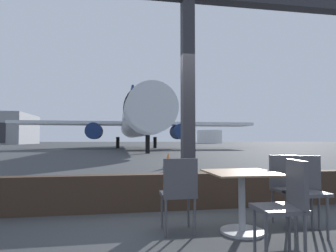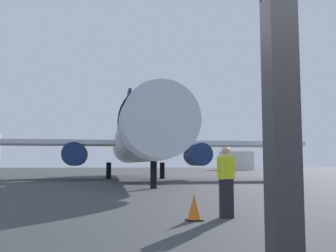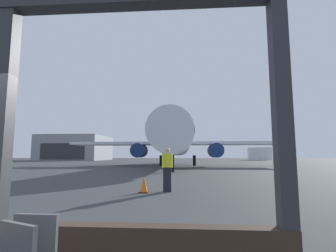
{
  "view_description": "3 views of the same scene",
  "coord_description": "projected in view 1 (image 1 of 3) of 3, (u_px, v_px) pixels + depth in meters",
  "views": [
    {
      "loc": [
        -1.12,
        -4.62,
        1.11
      ],
      "look_at": [
        2.14,
        14.45,
        2.02
      ],
      "focal_mm": 31.16,
      "sensor_mm": 36.0,
      "label": 1
    },
    {
      "loc": [
        -1.19,
        -2.6,
        1.31
      ],
      "look_at": [
        2.33,
        21.01,
        3.61
      ],
      "focal_mm": 42.49,
      "sensor_mm": 36.0,
      "label": 2
    },
    {
      "loc": [
        2.44,
        -3.16,
        1.41
      ],
      "look_at": [
        0.99,
        17.23,
        3.84
      ],
      "focal_mm": 26.82,
      "sensor_mm": 36.0,
      "label": 3
    }
  ],
  "objects": [
    {
      "name": "ground_plane",
      "position": [
        126.0,
        147.0,
        44.07
      ],
      "size": [
        220.0,
        220.0,
        0.0
      ],
      "primitive_type": "plane",
      "color": "#383A3D"
    },
    {
      "name": "window_frame",
      "position": [
        188.0,
        124.0,
        4.75
      ],
      "size": [
        7.46,
        0.24,
        3.67
      ],
      "color": "#38281E",
      "rests_on": "ground"
    },
    {
      "name": "dining_table",
      "position": [
        242.0,
        196.0,
        3.5
      ],
      "size": [
        0.81,
        0.81,
        0.72
      ],
      "color": "#8C6B4C",
      "rests_on": "ground"
    },
    {
      "name": "cafe_chair_window_left",
      "position": [
        287.0,
        200.0,
        2.71
      ],
      "size": [
        0.44,
        0.44,
        0.92
      ],
      "color": "#4C4C51",
      "rests_on": "ground"
    },
    {
      "name": "cafe_chair_window_right",
      "position": [
        179.0,
        189.0,
        3.45
      ],
      "size": [
        0.4,
        0.4,
        0.89
      ],
      "color": "#4C4C51",
      "rests_on": "ground"
    },
    {
      "name": "cafe_chair_aisle_left",
      "position": [
        288.0,
        183.0,
        3.87
      ],
      "size": [
        0.4,
        0.4,
        0.9
      ],
      "color": "#4C4C51",
      "rests_on": "ground"
    },
    {
      "name": "cafe_chair_aisle_right",
      "position": [
        305.0,
        186.0,
        3.55
      ],
      "size": [
        0.5,
        0.5,
        0.91
      ],
      "color": "#4C4C51",
      "rests_on": "ground"
    },
    {
      "name": "airplane",
      "position": [
        137.0,
        121.0,
        36.28
      ],
      "size": [
        29.42,
        33.4,
        10.37
      ],
      "color": "silver",
      "rests_on": "ground"
    },
    {
      "name": "ground_crew_worker",
      "position": [
        188.0,
        145.0,
        11.87
      ],
      "size": [
        0.4,
        0.45,
        1.74
      ],
      "color": "black",
      "rests_on": "ground"
    },
    {
      "name": "traffic_cone",
      "position": [
        168.0,
        161.0,
        11.37
      ],
      "size": [
        0.36,
        0.36,
        0.62
      ],
      "color": "orange",
      "rests_on": "ground"
    },
    {
      "name": "fuel_storage_tank",
      "position": [
        210.0,
        137.0,
        91.75
      ],
      "size": [
        7.89,
        7.89,
        4.09
      ],
      "primitive_type": "cylinder",
      "color": "white",
      "rests_on": "ground"
    }
  ]
}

